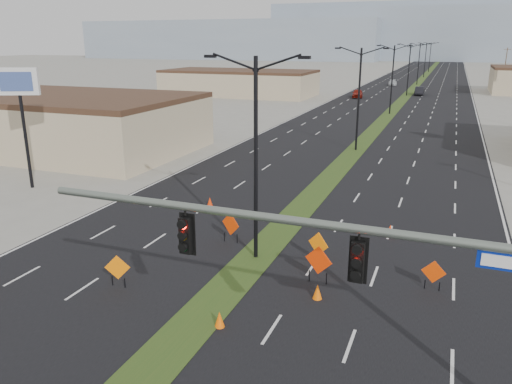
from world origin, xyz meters
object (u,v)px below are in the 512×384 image
(streetlight_2, at_px, (392,77))
(construction_sign_2, at_px, (231,225))
(construction_sign_3, at_px, (318,245))
(cone_2, at_px, (390,230))
(streetlight_0, at_px, (256,154))
(cone_0, at_px, (220,319))
(car_mid, at_px, (420,91))
(construction_sign_1, at_px, (117,269))
(streetlight_6, at_px, (430,56))
(construction_sign_4, at_px, (318,261))
(construction_sign_5, at_px, (433,273))
(streetlight_5, at_px, (425,59))
(streetlight_1, at_px, (359,96))
(pole_sign_west, at_px, (19,91))
(car_far, at_px, (393,83))
(car_left, at_px, (357,93))
(streetlight_4, at_px, (419,63))
(cone_1, at_px, (317,292))
(streetlight_3, at_px, (409,68))
(signal_mast, at_px, (432,289))
(cone_3, at_px, (210,202))

(streetlight_2, distance_m, construction_sign_2, 54.86)
(construction_sign_3, distance_m, cone_2, 5.79)
(streetlight_0, bearing_deg, cone_0, -80.96)
(streetlight_0, bearing_deg, car_mid, 88.46)
(construction_sign_1, bearing_deg, car_mid, 65.28)
(streetlight_6, distance_m, construction_sign_4, 169.69)
(construction_sign_4, bearing_deg, construction_sign_5, 28.76)
(streetlight_5, distance_m, construction_sign_3, 139.59)
(construction_sign_5, bearing_deg, construction_sign_3, 173.93)
(streetlight_1, distance_m, pole_sign_west, 30.26)
(construction_sign_4, bearing_deg, car_far, 109.87)
(streetlight_0, distance_m, cone_0, 8.37)
(car_left, height_order, construction_sign_2, construction_sign_2)
(construction_sign_1, relative_size, cone_0, 2.29)
(car_far, xyz_separation_m, construction_sign_4, (9.13, -109.27, 0.40))
(construction_sign_2, relative_size, construction_sign_5, 1.24)
(streetlight_5, relative_size, construction_sign_4, 5.48)
(construction_sign_1, relative_size, construction_sign_5, 1.08)
(construction_sign_1, bearing_deg, car_left, 72.40)
(car_left, distance_m, cone_2, 72.77)
(pole_sign_west, bearing_deg, streetlight_1, 23.49)
(streetlight_6, bearing_deg, streetlight_4, -90.00)
(construction_sign_2, height_order, pole_sign_west, pole_sign_west)
(cone_1, bearing_deg, car_left, 99.00)
(streetlight_1, relative_size, construction_sign_2, 5.74)
(pole_sign_west, bearing_deg, streetlight_2, 43.92)
(cone_0, bearing_deg, streetlight_6, 90.34)
(streetlight_1, relative_size, construction_sign_3, 6.15)
(streetlight_1, relative_size, car_mid, 2.01)
(car_mid, height_order, construction_sign_3, car_mid)
(construction_sign_4, bearing_deg, streetlight_0, 171.59)
(streetlight_5, xyz_separation_m, construction_sign_2, (-2.00, -138.65, -4.39))
(streetlight_0, distance_m, streetlight_3, 84.00)
(car_far, xyz_separation_m, cone_0, (6.50, -114.24, -0.34))
(streetlight_3, xyz_separation_m, car_far, (-5.46, 23.68, -4.74))
(streetlight_1, height_order, streetlight_2, same)
(cone_0, bearing_deg, car_left, 96.61)
(construction_sign_4, bearing_deg, cone_0, -102.78)
(car_far, relative_size, construction_sign_2, 2.67)
(construction_sign_2, xyz_separation_m, cone_0, (3.04, -7.91, -0.69))
(streetlight_5, relative_size, cone_0, 14.95)
(car_mid, relative_size, cone_2, 7.24)
(car_mid, relative_size, construction_sign_2, 2.86)
(signal_mast, height_order, car_left, signal_mast)
(cone_2, height_order, cone_3, cone_2)
(streetlight_2, height_order, cone_3, streetlight_2)
(car_mid, height_order, construction_sign_1, car_mid)
(signal_mast, relative_size, construction_sign_3, 10.00)
(construction_sign_2, bearing_deg, car_left, 118.56)
(signal_mast, bearing_deg, streetlight_0, 130.54)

